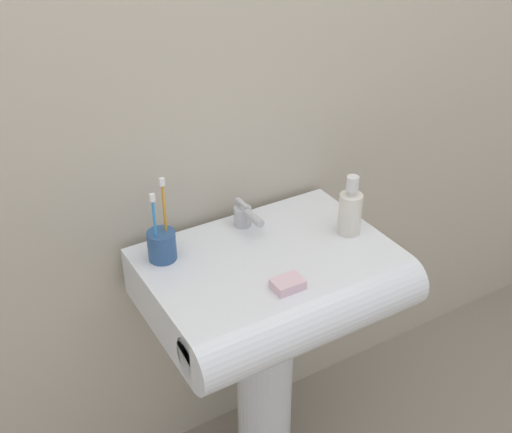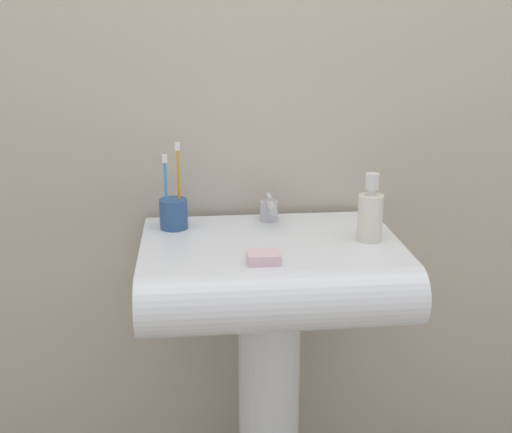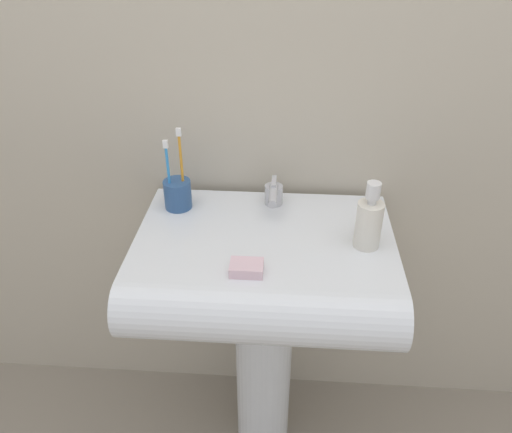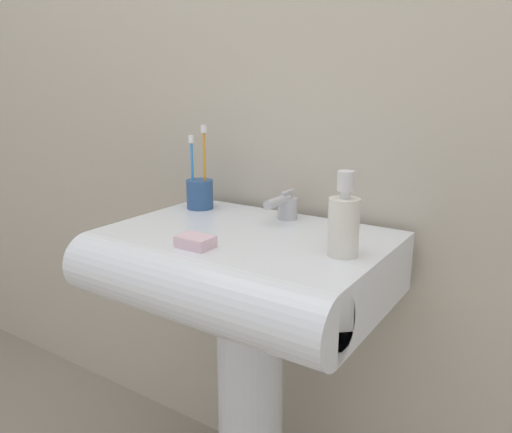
# 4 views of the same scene
# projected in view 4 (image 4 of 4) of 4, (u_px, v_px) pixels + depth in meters

# --- Properties ---
(wall_back) EXTENTS (5.00, 0.05, 2.40)m
(wall_back) POSITION_uv_depth(u_px,v_px,m) (306.00, 49.00, 1.22)
(wall_back) COLOR #B7AD99
(wall_back) RESTS_ON ground
(sink_pedestal) EXTENTS (0.16, 0.16, 0.66)m
(sink_pedestal) POSITION_uv_depth(u_px,v_px,m) (250.00, 410.00, 1.25)
(sink_pedestal) COLOR white
(sink_pedestal) RESTS_ON ground
(sink_basin) EXTENTS (0.62, 0.47, 0.14)m
(sink_basin) POSITION_uv_depth(u_px,v_px,m) (237.00, 267.00, 1.10)
(sink_basin) COLOR white
(sink_basin) RESTS_ON sink_pedestal
(faucet) EXTENTS (0.05, 0.12, 0.07)m
(faucet) POSITION_uv_depth(u_px,v_px,m) (285.00, 206.00, 1.21)
(faucet) COLOR #B7B7BC
(faucet) RESTS_ON sink_basin
(toothbrush_cup) EXTENTS (0.07, 0.07, 0.22)m
(toothbrush_cup) POSITION_uv_depth(u_px,v_px,m) (200.00, 193.00, 1.33)
(toothbrush_cup) COLOR #2D5184
(toothbrush_cup) RESTS_ON sink_basin
(soap_bottle) EXTENTS (0.06, 0.06, 0.17)m
(soap_bottle) POSITION_uv_depth(u_px,v_px,m) (344.00, 223.00, 0.96)
(soap_bottle) COLOR silver
(soap_bottle) RESTS_ON sink_basin
(bar_soap) EXTENTS (0.07, 0.05, 0.02)m
(bar_soap) POSITION_uv_depth(u_px,v_px,m) (195.00, 242.00, 1.02)
(bar_soap) COLOR silver
(bar_soap) RESTS_ON sink_basin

